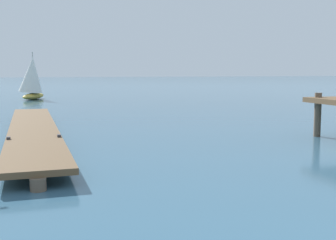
{
  "coord_description": "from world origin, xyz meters",
  "views": [
    {
      "loc": [
        -5.74,
        -0.97,
        2.65
      ],
      "look_at": [
        -2.03,
        9.39,
        1.4
      ],
      "focal_mm": 46.04,
      "sensor_mm": 36.0,
      "label": 1
    }
  ],
  "objects": [
    {
      "name": "floating_dock",
      "position": [
        -5.07,
        17.08,
        0.36
      ],
      "size": [
        2.28,
        16.92,
        0.53
      ],
      "color": "brown",
      "rests_on": "ground"
    },
    {
      "name": "distant_sailboat",
      "position": [
        -4.1,
        41.64,
        2.02
      ],
      "size": [
        3.16,
        4.39,
        4.47
      ],
      "color": "gold",
      "rests_on": "ground"
    }
  ]
}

